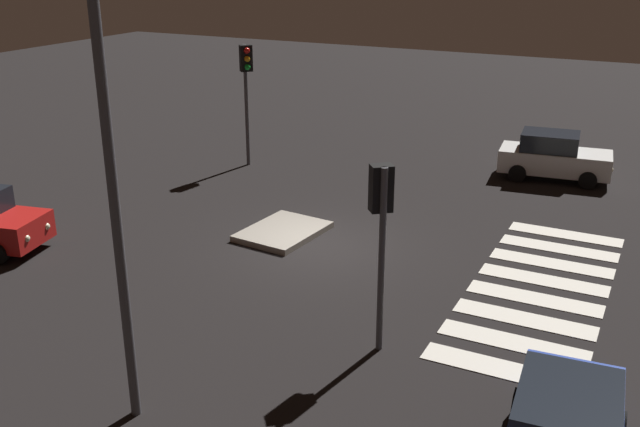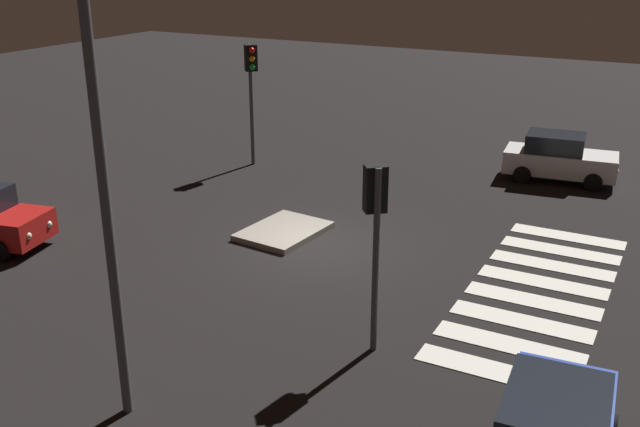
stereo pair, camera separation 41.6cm
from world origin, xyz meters
TOP-DOWN VIEW (x-y plane):
  - ground_plane at (0.00, 0.00)m, footprint 80.00×80.00m
  - traffic_island at (0.33, 1.38)m, footprint 2.77×2.19m
  - car_white at (9.47, -4.73)m, footprint 2.17×4.05m
  - traffic_light_south at (-4.27, -3.50)m, footprint 0.53×0.54m
  - traffic_light_north at (5.95, 6.03)m, footprint 0.54×0.54m
  - street_lamp at (-8.47, -0.47)m, footprint 0.56×0.56m
  - crosswalk_near at (0.00, -6.10)m, footprint 8.75×3.20m

SIDE VIEW (x-z plane):
  - ground_plane at x=0.00m, z-range 0.00..0.00m
  - crosswalk_near at x=0.00m, z-range 0.00..0.02m
  - traffic_island at x=0.33m, z-range 0.00..0.18m
  - car_white at x=9.47m, z-range -0.02..1.69m
  - traffic_light_south at x=-4.27m, z-range 1.04..5.05m
  - traffic_light_north at x=5.95m, z-range 1.18..5.78m
  - street_lamp at x=-8.47m, z-range 1.45..9.79m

